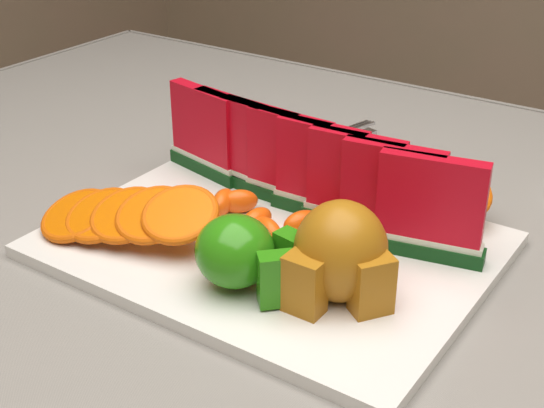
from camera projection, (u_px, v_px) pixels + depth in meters
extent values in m
cube|color=#4E371D|center=(346.00, 287.00, 0.71)|extent=(1.40, 0.90, 0.03)
cube|color=#4E371D|center=(149.00, 254.00, 1.49)|extent=(0.06, 0.06, 0.72)
cube|color=gray|center=(347.00, 270.00, 0.70)|extent=(1.52, 1.02, 0.01)
cube|color=gray|center=(512.00, 171.00, 1.12)|extent=(1.52, 0.01, 0.20)
cube|color=silver|center=(271.00, 245.00, 0.72)|extent=(0.40, 0.30, 0.01)
ellipsoid|color=#227709|center=(235.00, 251.00, 0.63)|extent=(0.09, 0.09, 0.06)
cube|color=#227709|center=(276.00, 279.00, 0.61)|extent=(0.03, 0.03, 0.05)
cube|color=beige|center=(282.00, 282.00, 0.61)|extent=(0.02, 0.02, 0.04)
cube|color=#227709|center=(292.00, 258.00, 0.64)|extent=(0.03, 0.02, 0.05)
cube|color=beige|center=(298.00, 260.00, 0.64)|extent=(0.03, 0.01, 0.04)
ellipsoid|color=#A28716|center=(341.00, 251.00, 0.62)|extent=(0.10, 0.10, 0.09)
cube|color=#A28716|center=(304.00, 286.00, 0.60)|extent=(0.03, 0.02, 0.05)
cube|color=#A28716|center=(372.00, 286.00, 0.60)|extent=(0.04, 0.04, 0.05)
cube|color=silver|center=(326.00, 147.00, 0.94)|extent=(0.06, 0.17, 0.00)
cube|color=silver|center=(357.00, 125.00, 1.01)|extent=(0.01, 0.04, 0.00)
cube|color=silver|center=(361.00, 126.00, 1.01)|extent=(0.01, 0.04, 0.00)
cube|color=silver|center=(364.00, 126.00, 1.01)|extent=(0.01, 0.04, 0.00)
cube|color=#0E3F13|center=(206.00, 166.00, 0.85)|extent=(0.11, 0.04, 0.01)
cube|color=silver|center=(205.00, 158.00, 0.85)|extent=(0.10, 0.04, 0.01)
cube|color=red|center=(204.00, 123.00, 0.83)|extent=(0.10, 0.04, 0.08)
cube|color=#0E3F13|center=(232.00, 176.00, 0.83)|extent=(0.11, 0.04, 0.01)
cube|color=silver|center=(232.00, 168.00, 0.82)|extent=(0.10, 0.03, 0.01)
cube|color=red|center=(231.00, 132.00, 0.80)|extent=(0.10, 0.03, 0.08)
cube|color=#0E3F13|center=(260.00, 186.00, 0.80)|extent=(0.11, 0.03, 0.01)
cube|color=silver|center=(260.00, 178.00, 0.80)|extent=(0.10, 0.03, 0.01)
cube|color=red|center=(259.00, 141.00, 0.78)|extent=(0.10, 0.02, 0.08)
cube|color=#0E3F13|center=(289.00, 197.00, 0.78)|extent=(0.11, 0.02, 0.01)
cube|color=silver|center=(289.00, 189.00, 0.78)|extent=(0.10, 0.02, 0.01)
cube|color=red|center=(289.00, 151.00, 0.76)|extent=(0.10, 0.02, 0.08)
cube|color=#0E3F13|center=(320.00, 209.00, 0.76)|extent=(0.11, 0.02, 0.01)
cube|color=silver|center=(320.00, 200.00, 0.75)|extent=(0.10, 0.02, 0.01)
cube|color=red|center=(322.00, 162.00, 0.73)|extent=(0.10, 0.02, 0.08)
cube|color=#0E3F13|center=(353.00, 222.00, 0.74)|extent=(0.11, 0.03, 0.01)
cube|color=silver|center=(354.00, 212.00, 0.73)|extent=(0.10, 0.03, 0.01)
cube|color=red|center=(356.00, 173.00, 0.71)|extent=(0.10, 0.02, 0.08)
cube|color=#0E3F13|center=(388.00, 235.00, 0.71)|extent=(0.11, 0.04, 0.01)
cube|color=silver|center=(389.00, 225.00, 0.71)|extent=(0.10, 0.03, 0.01)
cube|color=red|center=(392.00, 185.00, 0.69)|extent=(0.10, 0.03, 0.08)
cube|color=#0E3F13|center=(426.00, 249.00, 0.69)|extent=(0.11, 0.04, 0.01)
cube|color=silver|center=(427.00, 239.00, 0.69)|extent=(0.10, 0.04, 0.01)
cube|color=red|center=(431.00, 198.00, 0.67)|extent=(0.10, 0.04, 0.08)
cylinder|color=#F25300|center=(77.00, 215.00, 0.73)|extent=(0.08, 0.08, 0.03)
torus|color=#B42003|center=(77.00, 215.00, 0.73)|extent=(0.09, 0.09, 0.03)
cylinder|color=#F25300|center=(102.00, 215.00, 0.72)|extent=(0.07, 0.07, 0.03)
torus|color=#B42003|center=(102.00, 215.00, 0.72)|extent=(0.08, 0.08, 0.03)
cylinder|color=#F25300|center=(127.00, 215.00, 0.71)|extent=(0.07, 0.07, 0.03)
torus|color=#B42003|center=(127.00, 215.00, 0.71)|extent=(0.08, 0.07, 0.03)
cylinder|color=#F25300|center=(153.00, 214.00, 0.70)|extent=(0.07, 0.07, 0.03)
torus|color=#B42003|center=(153.00, 214.00, 0.70)|extent=(0.08, 0.08, 0.03)
cylinder|color=#F25300|center=(180.00, 214.00, 0.69)|extent=(0.08, 0.08, 0.03)
torus|color=#B42003|center=(180.00, 214.00, 0.69)|extent=(0.09, 0.09, 0.03)
cylinder|color=#F25300|center=(250.00, 153.00, 0.87)|extent=(0.08, 0.08, 0.03)
torus|color=#B42003|center=(250.00, 153.00, 0.87)|extent=(0.09, 0.08, 0.03)
cylinder|color=#F25300|center=(284.00, 160.00, 0.84)|extent=(0.08, 0.08, 0.03)
torus|color=#B42003|center=(284.00, 160.00, 0.84)|extent=(0.09, 0.09, 0.03)
cylinder|color=#F25300|center=(322.00, 167.00, 0.82)|extent=(0.09, 0.09, 0.03)
torus|color=#B42003|center=(322.00, 167.00, 0.82)|extent=(0.10, 0.10, 0.03)
cylinder|color=#F25300|center=(361.00, 175.00, 0.79)|extent=(0.09, 0.09, 0.03)
torus|color=#B42003|center=(361.00, 175.00, 0.79)|extent=(0.10, 0.10, 0.03)
cylinder|color=#F25300|center=(403.00, 184.00, 0.77)|extent=(0.10, 0.10, 0.03)
torus|color=#B42003|center=(403.00, 184.00, 0.77)|extent=(0.11, 0.11, 0.03)
cylinder|color=#F25300|center=(448.00, 193.00, 0.74)|extent=(0.10, 0.10, 0.03)
torus|color=#B42003|center=(448.00, 193.00, 0.74)|extent=(0.11, 0.11, 0.03)
ellipsoid|color=orange|center=(223.00, 202.00, 0.76)|extent=(0.03, 0.04, 0.02)
ellipsoid|color=orange|center=(239.00, 201.00, 0.76)|extent=(0.04, 0.04, 0.02)
ellipsoid|color=orange|center=(256.00, 221.00, 0.73)|extent=(0.02, 0.04, 0.02)
ellipsoid|color=orange|center=(268.00, 231.00, 0.71)|extent=(0.04, 0.04, 0.02)
ellipsoid|color=orange|center=(302.00, 223.00, 0.72)|extent=(0.04, 0.04, 0.02)
ellipsoid|color=orange|center=(321.00, 234.00, 0.70)|extent=(0.04, 0.03, 0.02)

